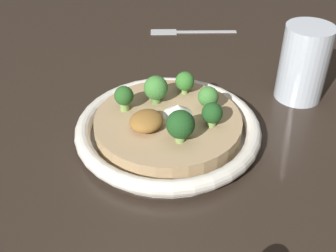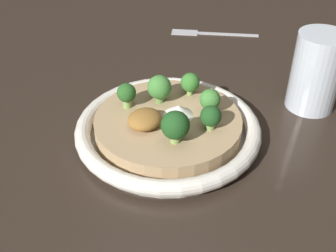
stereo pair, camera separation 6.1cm
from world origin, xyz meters
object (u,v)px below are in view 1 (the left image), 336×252
broccoli_left (208,97)px  broccoli_front (156,88)px  risotto_bowl (168,128)px  broccoli_back (212,114)px  fork_utensil (184,32)px  broccoli_front_right (124,97)px  broccoli_front_left (185,82)px  drinking_glass (304,63)px  broccoli_back_right (180,125)px

broccoli_left → broccoli_front: broccoli_front is taller
broccoli_left → broccoli_front: 0.08m
risotto_bowl → broccoli_left: broccoli_left is taller
broccoli_back → fork_utensil: (-0.32, -0.22, -0.05)m
broccoli_front_right → fork_utensil: 0.37m
broccoli_front_right → broccoli_front_left: bearing=148.3°
broccoli_left → broccoli_back: 0.04m
broccoli_front_right → drinking_glass: (-0.23, 0.20, 0.00)m
broccoli_front_right → broccoli_front_left: 0.10m
broccoli_front → broccoli_back_right: (0.06, 0.08, 0.00)m
broccoli_front → broccoli_front_left: 0.05m
broccoli_back_right → broccoli_front_left: bearing=-153.6°
broccoli_front → broccoli_front_left: size_ratio=1.21×
broccoli_back → fork_utensil: 0.40m
broccoli_left → broccoli_front_left: size_ratio=1.06×
broccoli_front_right → drinking_glass: bearing=139.2°
risotto_bowl → broccoli_front_right: bearing=-77.0°
broccoli_front_right → broccoli_back_right: broccoli_back_right is taller
broccoli_front → drinking_glass: drinking_glass is taller
broccoli_front → fork_utensil: 0.34m
drinking_glass → risotto_bowl: bearing=-31.6°
risotto_bowl → broccoli_front_right: (0.02, -0.07, 0.04)m
broccoli_back → fork_utensil: bearing=-145.2°
broccoli_front_left → drinking_glass: 0.20m
risotto_bowl → broccoli_front_right: 0.08m
broccoli_left → broccoli_back_right: bearing=1.1°
broccoli_back → broccoli_front_left: 0.09m
broccoli_front_left → broccoli_front_right: bearing=-31.7°
broccoli_front_left → drinking_glass: size_ratio=0.29×
broccoli_left → broccoli_back: bearing=35.2°
fork_utensil → broccoli_front: bearing=80.1°
broccoli_back_right → broccoli_left: bearing=-178.9°
broccoli_front_right → broccoli_front_left: (-0.09, 0.05, -0.00)m
broccoli_left → broccoli_back: (0.03, 0.02, -0.00)m
risotto_bowl → broccoli_front_left: (-0.07, -0.01, 0.04)m
broccoli_back_right → risotto_bowl: bearing=-131.8°
risotto_bowl → broccoli_back: (-0.02, 0.06, 0.04)m
broccoli_left → drinking_glass: 0.19m
broccoli_back → drinking_glass: drinking_glass is taller
broccoli_front_right → drinking_glass: 0.30m
risotto_bowl → broccoli_back: broccoli_back is taller
broccoli_front_left → fork_utensil: bearing=-150.7°
broccoli_back_right → broccoli_back: size_ratio=1.30×
broccoli_front → drinking_glass: (-0.19, 0.17, 0.00)m
broccoli_left → broccoli_front_left: 0.06m
broccoli_back_right → broccoli_front_left: 0.12m
risotto_bowl → broccoli_left: 0.07m
broccoli_front_left → broccoli_left: bearing=65.7°
fork_utensil → drinking_glass: bearing=124.5°
broccoli_front_right → broccoli_front: 0.05m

